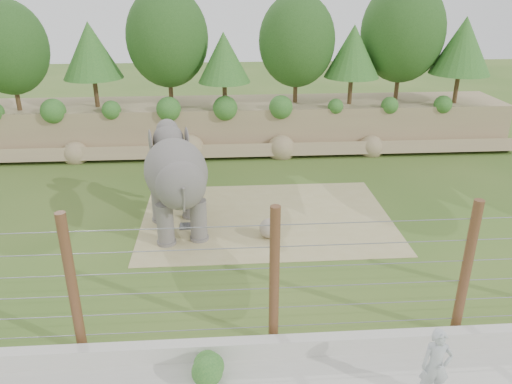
{
  "coord_description": "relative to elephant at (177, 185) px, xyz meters",
  "views": [
    {
      "loc": [
        -1.23,
        -15.16,
        8.94
      ],
      "look_at": [
        0.0,
        2.0,
        1.6
      ],
      "focal_mm": 35.0,
      "sensor_mm": 36.0,
      "label": 1
    }
  ],
  "objects": [
    {
      "name": "retaining_wall",
      "position": [
        2.96,
        -7.24,
        -1.63
      ],
      "size": [
        26.0,
        0.35,
        0.5
      ],
      "primitive_type": "cube",
      "color": "beige",
      "rests_on": "ground"
    },
    {
      "name": "back_embankment",
      "position": [
        3.55,
        10.44,
        2.09
      ],
      "size": [
        30.0,
        5.52,
        8.77
      ],
      "color": "#967C5E",
      "rests_on": "ground"
    },
    {
      "name": "elephant",
      "position": [
        0.0,
        0.0,
        0.0
      ],
      "size": [
        2.89,
        4.95,
        3.75
      ],
      "primitive_type": null,
      "rotation": [
        0.0,
        0.0,
        0.21
      ],
      "color": "#625C58",
      "rests_on": "ground"
    },
    {
      "name": "zookeeper",
      "position": [
        6.39,
        -8.94,
        -0.93
      ],
      "size": [
        0.74,
        0.53,
        1.88
      ],
      "primitive_type": "imported",
      "rotation": [
        0.0,
        0.0,
        -0.12
      ],
      "color": "silver",
      "rests_on": "walkway"
    },
    {
      "name": "walkway_shrub",
      "position": [
        1.14,
        -8.04,
        -1.48
      ],
      "size": [
        0.78,
        0.78,
        0.78
      ],
      "primitive_type": "sphere",
      "color": "#266027",
      "rests_on": "walkway"
    },
    {
      "name": "drain_grate",
      "position": [
        0.49,
        0.22,
        -1.84
      ],
      "size": [
        1.0,
        0.6,
        0.03
      ],
      "primitive_type": "cube",
      "color": "#262628",
      "rests_on": "dirt_patch"
    },
    {
      "name": "stone_ball",
      "position": [
        3.41,
        -0.9,
        -1.48
      ],
      "size": [
        0.75,
        0.75,
        0.75
      ],
      "primitive_type": "sphere",
      "color": "gray",
      "rests_on": "dirt_patch"
    },
    {
      "name": "ground",
      "position": [
        2.96,
        -2.24,
        -1.88
      ],
      "size": [
        90.0,
        90.0,
        0.0
      ],
      "primitive_type": "plane",
      "color": "#38601F",
      "rests_on": "ground"
    },
    {
      "name": "barrier_fence",
      "position": [
        2.96,
        -6.74,
        0.12
      ],
      "size": [
        20.26,
        0.26,
        4.0
      ],
      "color": "#552F1D",
      "rests_on": "ground"
    },
    {
      "name": "dirt_patch",
      "position": [
        3.46,
        0.76,
        -1.87
      ],
      "size": [
        10.0,
        7.0,
        0.02
      ],
      "primitive_type": "cube",
      "color": "tan",
      "rests_on": "ground"
    }
  ]
}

